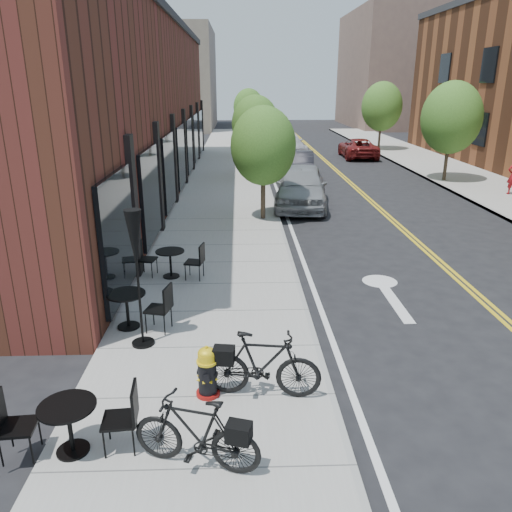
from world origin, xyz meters
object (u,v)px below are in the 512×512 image
object	(u,v)px
bistro_set_b	(170,260)
parked_car_c	(284,144)
fire_hydrant	(207,372)
parked_car_b	(299,166)
bicycle_right	(263,365)
bistro_set_a	(69,422)
patio_umbrella	(136,250)
bistro_set_c	(127,305)
parked_car_far	(358,148)
bicycle_left	(196,433)
parked_car_a	(301,186)

from	to	relation	value
bistro_set_b	parked_car_c	distance (m)	22.56
fire_hydrant	parked_car_b	world-z (taller)	parked_car_b
bicycle_right	parked_car_c	world-z (taller)	parked_car_c
bistro_set_a	parked_car_b	size ratio (longest dim) A/B	0.41
bistro_set_b	patio_umbrella	xyz separation A→B (m)	(-0.09, -3.32, 1.36)
bistro_set_a	bistro_set_c	bearing A→B (deg)	85.36
bistro_set_a	parked_car_far	bearing A→B (deg)	65.37
bicycle_left	parked_car_far	size ratio (longest dim) A/B	0.36
parked_car_b	bicycle_right	bearing A→B (deg)	-92.22
bistro_set_b	parked_car_b	world-z (taller)	parked_car_b
fire_hydrant	parked_car_b	size ratio (longest dim) A/B	0.20
parked_car_b	parked_car_far	size ratio (longest dim) A/B	0.92
patio_umbrella	parked_car_far	bearing A→B (deg)	68.76
bicycle_right	parked_car_c	xyz separation A→B (m)	(2.71, 27.03, 0.16)
bicycle_left	parked_car_far	xyz separation A→B (m)	(8.28, 27.53, 0.01)
bicycle_right	bistro_set_b	size ratio (longest dim) A/B	1.06
bistro_set_a	parked_car_a	xyz separation A→B (m)	(4.59, 13.76, 0.24)
bicycle_left	bicycle_right	world-z (taller)	bicycle_right
bistro_set_a	parked_car_c	world-z (taller)	parked_car_c
bicycle_left	patio_umbrella	world-z (taller)	patio_umbrella
fire_hydrant	parked_car_c	size ratio (longest dim) A/B	0.15
fire_hydrant	bistro_set_c	distance (m)	2.83
patio_umbrella	parked_car_far	world-z (taller)	patio_umbrella
bistro_set_c	parked_car_c	world-z (taller)	parked_car_c
bicycle_left	bicycle_right	distance (m)	1.69
fire_hydrant	parked_car_c	xyz separation A→B (m)	(3.53, 26.99, 0.30)
parked_car_far	parked_car_b	bearing A→B (deg)	59.62
bistro_set_b	parked_car_far	bearing A→B (deg)	77.87
patio_umbrella	bicycle_right	bearing A→B (deg)	-38.20
patio_umbrella	parked_car_far	size ratio (longest dim) A/B	0.56
bicycle_right	parked_car_a	size ratio (longest dim) A/B	0.37
bistro_set_c	patio_umbrella	world-z (taller)	patio_umbrella
bistro_set_a	parked_car_b	bearing A→B (deg)	70.62
bicycle_right	parked_car_far	size ratio (longest dim) A/B	0.39
bicycle_right	patio_umbrella	bearing A→B (deg)	59.55
fire_hydrant	parked_car_far	size ratio (longest dim) A/B	0.19
patio_umbrella	bistro_set_c	bearing A→B (deg)	120.43
bicycle_left	parked_car_b	world-z (taller)	parked_car_b
bistro_set_a	bistro_set_c	size ratio (longest dim) A/B	0.96
parked_car_a	patio_umbrella	bearing A→B (deg)	-103.15
bistro_set_c	parked_car_b	size ratio (longest dim) A/B	0.43
bicycle_left	parked_car_c	distance (m)	28.71
bistro_set_c	parked_car_a	bearing A→B (deg)	79.26
patio_umbrella	bistro_set_a	bearing A→B (deg)	-98.21
bistro_set_b	patio_umbrella	size ratio (longest dim) A/B	0.66
fire_hydrant	bistro_set_a	distance (m)	2.04
bicycle_left	parked_car_far	world-z (taller)	parked_car_far
parked_car_a	parked_car_far	world-z (taller)	parked_car_a
fire_hydrant	parked_car_a	xyz separation A→B (m)	(2.92, 12.58, 0.31)
bistro_set_b	parked_car_a	world-z (taller)	parked_car_a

